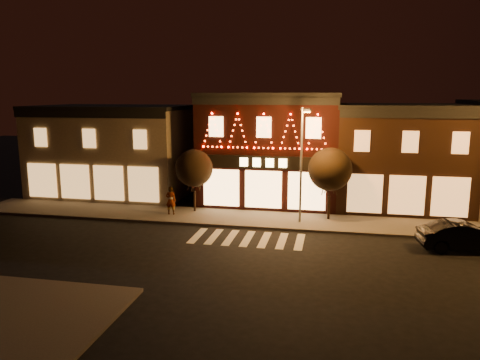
% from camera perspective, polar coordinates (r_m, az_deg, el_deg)
% --- Properties ---
extents(ground, '(120.00, 120.00, 0.00)m').
position_cam_1_polar(ground, '(23.21, -0.91, -10.21)').
color(ground, black).
rests_on(ground, ground).
extents(sidewalk_far, '(44.00, 4.00, 0.15)m').
position_cam_1_polar(sidewalk_far, '(30.43, 6.04, -5.03)').
color(sidewalk_far, '#47423D').
rests_on(sidewalk_far, ground).
extents(sidewalk_near, '(7.00, 7.00, 0.15)m').
position_cam_1_polar(sidewalk_near, '(19.46, -25.98, -15.35)').
color(sidewalk_near, '#47423D').
rests_on(sidewalk_near, ground).
extents(building_left, '(12.20, 8.28, 7.30)m').
position_cam_1_polar(building_left, '(39.63, -15.13, 3.59)').
color(building_left, '#756C53').
rests_on(building_left, ground).
extents(building_pulp, '(10.20, 8.34, 8.30)m').
position_cam_1_polar(building_pulp, '(35.71, 3.89, 4.02)').
color(building_pulp, black).
rests_on(building_pulp, ground).
extents(building_right_a, '(9.20, 8.28, 7.50)m').
position_cam_1_polar(building_right_a, '(35.79, 19.15, 2.82)').
color(building_right_a, '#321C11').
rests_on(building_right_a, ground).
extents(streetlamp_mid, '(0.69, 1.66, 7.27)m').
position_cam_1_polar(streetlamp_mid, '(28.98, 7.64, 2.91)').
color(streetlamp_mid, '#59595E').
rests_on(streetlamp_mid, sidewalk_far).
extents(tree_left, '(2.59, 2.59, 4.33)m').
position_cam_1_polar(tree_left, '(32.05, -5.68, 1.46)').
color(tree_left, black).
rests_on(tree_left, sidewalk_far).
extents(tree_right, '(2.81, 2.81, 4.70)m').
position_cam_1_polar(tree_right, '(30.36, 11.04, 1.30)').
color(tree_right, black).
rests_on(tree_right, sidewalk_far).
extents(dark_sedan, '(4.84, 2.27, 1.53)m').
position_cam_1_polar(dark_sedan, '(27.54, 25.85, -6.25)').
color(dark_sedan, black).
rests_on(dark_sedan, ground).
extents(pedestrian, '(0.73, 0.50, 1.92)m').
position_cam_1_polar(pedestrian, '(31.75, -8.52, -2.50)').
color(pedestrian, gray).
rests_on(pedestrian, sidewalk_far).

